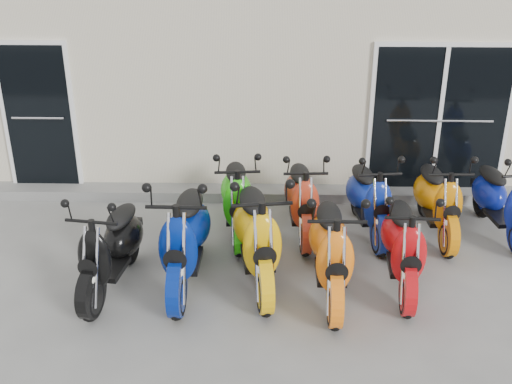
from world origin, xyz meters
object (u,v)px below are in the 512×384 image
at_px(scooter_back_extra, 504,191).
at_px(scooter_back_blue, 370,190).
at_px(scooter_front_red, 404,234).
at_px(scooter_back_green, 237,188).
at_px(scooter_front_black, 109,238).
at_px(scooter_back_red, 302,189).
at_px(scooter_front_orange_b, 332,238).
at_px(scooter_back_yellow, 439,191).
at_px(scooter_front_blue, 185,226).
at_px(scooter_front_orange_a, 257,223).

bearing_deg(scooter_back_extra, scooter_back_blue, 172.93).
bearing_deg(scooter_front_red, scooter_back_blue, 103.74).
height_order(scooter_front_red, scooter_back_green, scooter_front_red).
height_order(scooter_front_black, scooter_back_red, scooter_front_black).
bearing_deg(scooter_back_extra, scooter_back_red, 173.07).
bearing_deg(scooter_back_green, scooter_back_red, -3.25).
bearing_deg(scooter_back_green, scooter_front_black, -139.49).
bearing_deg(scooter_back_blue, scooter_front_red, -87.31).
distance_m(scooter_front_orange_b, scooter_back_yellow, 2.08).
bearing_deg(scooter_back_blue, scooter_front_blue, -158.12).
xyz_separation_m(scooter_front_red, scooter_back_extra, (1.53, 1.25, -0.03)).
bearing_deg(scooter_front_orange_b, scooter_back_yellow, 43.36).
distance_m(scooter_front_black, scooter_back_red, 2.61).
relative_size(scooter_front_orange_a, scooter_back_yellow, 1.16).
relative_size(scooter_front_blue, scooter_back_yellow, 1.15).
bearing_deg(scooter_back_blue, scooter_back_red, 173.35).
relative_size(scooter_front_red, scooter_back_green, 1.01).
bearing_deg(scooter_front_orange_b, scooter_back_red, 100.61).
xyz_separation_m(scooter_front_blue, scooter_back_extra, (4.01, 1.25, -0.11)).
distance_m(scooter_front_orange_a, scooter_back_blue, 1.87).
bearing_deg(scooter_back_red, scooter_front_orange_a, -118.47).
bearing_deg(scooter_back_green, scooter_front_orange_b, -56.22).
distance_m(scooter_front_blue, scooter_back_green, 1.34).
distance_m(scooter_front_orange_a, scooter_back_yellow, 2.62).
bearing_deg(scooter_back_green, scooter_back_extra, -4.19).
relative_size(scooter_front_orange_a, scooter_front_red, 1.13).
bearing_deg(scooter_back_yellow, scooter_front_orange_b, -138.82).
xyz_separation_m(scooter_front_black, scooter_front_blue, (0.83, 0.14, 0.09)).
relative_size(scooter_front_black, scooter_back_yellow, 1.02).
bearing_deg(scooter_back_yellow, scooter_back_blue, 177.05).
bearing_deg(scooter_back_green, scooter_back_yellow, -4.37).
relative_size(scooter_front_blue, scooter_back_red, 1.16).
bearing_deg(scooter_back_yellow, scooter_front_blue, -160.60).
bearing_deg(scooter_front_red, scooter_back_extra, 43.25).
distance_m(scooter_front_red, scooter_back_green, 2.30).
xyz_separation_m(scooter_front_orange_b, scooter_back_yellow, (1.52, 1.42, -0.06)).
bearing_deg(scooter_front_orange_b, scooter_front_orange_a, 162.92).
height_order(scooter_front_orange_b, scooter_back_yellow, scooter_front_orange_b).
relative_size(scooter_back_red, scooter_back_yellow, 0.99).
height_order(scooter_front_red, scooter_back_yellow, scooter_front_red).
height_order(scooter_front_blue, scooter_back_yellow, scooter_front_blue).
distance_m(scooter_front_red, scooter_back_red, 1.66).
bearing_deg(scooter_back_red, scooter_front_orange_b, -82.24).
relative_size(scooter_back_red, scooter_back_blue, 1.01).
bearing_deg(scooter_front_black, scooter_back_green, 53.51).
bearing_deg(scooter_front_orange_b, scooter_back_blue, 66.88).
xyz_separation_m(scooter_front_orange_b, scooter_back_green, (-1.12, 1.41, -0.05)).
height_order(scooter_front_red, scooter_back_blue, scooter_front_red).
bearing_deg(scooter_front_black, scooter_back_red, 40.41).
bearing_deg(scooter_front_orange_a, scooter_back_green, 95.93).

